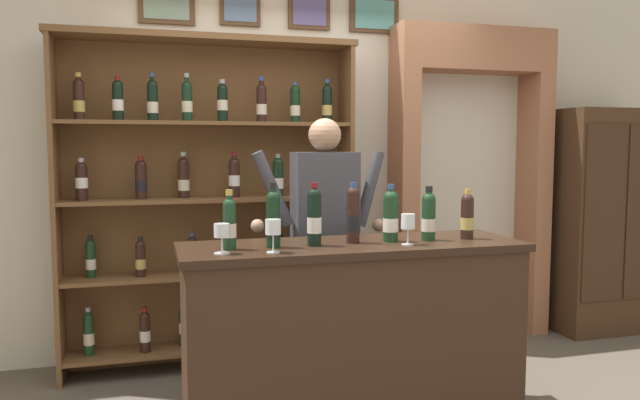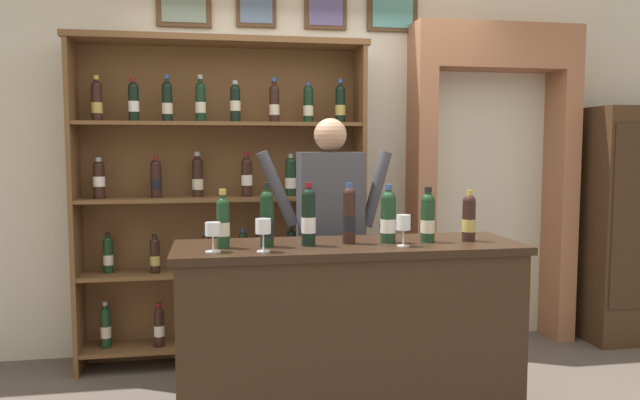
{
  "view_description": "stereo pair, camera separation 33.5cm",
  "coord_description": "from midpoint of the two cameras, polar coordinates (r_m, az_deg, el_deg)",
  "views": [
    {
      "loc": [
        -1.07,
        -2.97,
        1.5
      ],
      "look_at": [
        -0.16,
        0.25,
        1.21
      ],
      "focal_mm": 34.15,
      "sensor_mm": 36.0,
      "label": 1
    },
    {
      "loc": [
        -0.74,
        -3.04,
        1.5
      ],
      "look_at": [
        -0.16,
        0.25,
        1.21
      ],
      "focal_mm": 34.15,
      "sensor_mm": 36.0,
      "label": 2
    }
  ],
  "objects": [
    {
      "name": "tasting_bottle_vin_santo",
      "position": [
        3.03,
        -7.57,
        -1.78
      ],
      "size": [
        0.07,
        0.07,
        0.32
      ],
      "color": "black",
      "rests_on": "tasting_counter"
    },
    {
      "name": "tasting_bottle_bianco",
      "position": [
        3.2,
        3.69,
        -1.49
      ],
      "size": [
        0.08,
        0.08,
        0.3
      ],
      "color": "#19381E",
      "rests_on": "tasting_counter"
    },
    {
      "name": "tasting_bottle_riserva",
      "position": [
        3.0,
        -11.65,
        -2.11
      ],
      "size": [
        0.07,
        0.07,
        0.29
      ],
      "color": "#19381E",
      "rests_on": "tasting_counter"
    },
    {
      "name": "tasting_bottle_brunello",
      "position": [
        3.26,
        7.27,
        -1.49
      ],
      "size": [
        0.07,
        0.07,
        0.29
      ],
      "color": "#19381E",
      "rests_on": "tasting_counter"
    },
    {
      "name": "wine_glass_center",
      "position": [
        2.9,
        -12.48,
        -3.03
      ],
      "size": [
        0.07,
        0.07,
        0.14
      ],
      "color": "silver",
      "rests_on": "tasting_counter"
    },
    {
      "name": "archway_doorway",
      "position": [
        4.93,
        11.52,
        3.54
      ],
      "size": [
        1.28,
        0.45,
        2.4
      ],
      "color": "#9E6647",
      "rests_on": "ground"
    },
    {
      "name": "tasting_bottle_prosecco",
      "position": [
        3.35,
        10.88,
        -1.49
      ],
      "size": [
        0.07,
        0.07,
        0.27
      ],
      "color": "black",
      "rests_on": "tasting_counter"
    },
    {
      "name": "tasting_counter",
      "position": [
        3.28,
        0.07,
        -12.76
      ],
      "size": [
        1.79,
        0.58,
        1.0
      ],
      "color": "#382316",
      "rests_on": "ground"
    },
    {
      "name": "wine_glass_spare",
      "position": [
        3.1,
        5.2,
        -2.19
      ],
      "size": [
        0.07,
        0.07,
        0.16
      ],
      "color": "silver",
      "rests_on": "tasting_counter"
    },
    {
      "name": "shopkeeper",
      "position": [
        3.69,
        -2.17,
        -2.3
      ],
      "size": [
        0.84,
        0.22,
        1.67
      ],
      "color": "#2D3347",
      "rests_on": "ground"
    },
    {
      "name": "side_cabinet",
      "position": [
        5.37,
        23.55,
        -1.82
      ],
      "size": [
        0.82,
        0.44,
        1.8
      ],
      "color": "#422B19",
      "rests_on": "ground"
    },
    {
      "name": "wine_glass_left",
      "position": [
        2.88,
        -7.75,
        -2.72
      ],
      "size": [
        0.07,
        0.07,
        0.16
      ],
      "color": "silver",
      "rests_on": "tasting_counter"
    },
    {
      "name": "wine_shelf",
      "position": [
        4.21,
        -12.58,
        0.53
      ],
      "size": [
        1.98,
        0.33,
        2.22
      ],
      "color": "brown",
      "rests_on": "ground"
    },
    {
      "name": "back_wall",
      "position": [
        4.6,
        -4.42,
        6.18
      ],
      "size": [
        12.0,
        0.19,
        3.19
      ],
      "color": "beige",
      "rests_on": "ground"
    },
    {
      "name": "tasting_bottle_super_tuscan",
      "position": [
        3.15,
        0.06,
        -1.38
      ],
      "size": [
        0.07,
        0.07,
        0.32
      ],
      "color": "black",
      "rests_on": "tasting_counter"
    },
    {
      "name": "tasting_bottle_chianti",
      "position": [
        3.06,
        -3.67,
        -1.55
      ],
      "size": [
        0.07,
        0.07,
        0.32
      ],
      "color": "black",
      "rests_on": "tasting_counter"
    }
  ]
}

